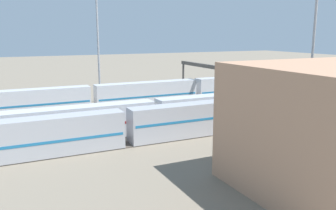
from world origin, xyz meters
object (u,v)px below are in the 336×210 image
(train_on_track_5, at_px, (155,115))
(signal_gantry, at_px, (222,72))
(train_on_track_6, at_px, (200,118))
(light_mast_3, at_px, (314,34))
(train_on_track_1, at_px, (147,93))
(light_mast_2, at_px, (97,19))

(train_on_track_5, bearing_deg, signal_gantry, -152.83)
(train_on_track_5, height_order, train_on_track_6, same)
(light_mast_3, height_order, signal_gantry, light_mast_3)
(train_on_track_5, distance_m, train_on_track_1, 21.14)
(light_mast_3, bearing_deg, train_on_track_1, -55.96)
(light_mast_2, xyz_separation_m, light_mast_3, (-26.98, 35.65, -3.24))
(train_on_track_1, xyz_separation_m, light_mast_2, (8.40, -8.14, 16.01))
(train_on_track_6, height_order, light_mast_3, light_mast_3)
(train_on_track_5, bearing_deg, train_on_track_6, 137.90)
(train_on_track_5, relative_size, light_mast_3, 4.05)
(train_on_track_6, xyz_separation_m, light_mast_3, (-19.90, 2.50, 12.76))
(train_on_track_5, bearing_deg, light_mast_3, 163.56)
(train_on_track_1, height_order, light_mast_3, light_mast_3)
(train_on_track_1, xyz_separation_m, train_on_track_6, (1.32, 25.00, 0.02))
(train_on_track_5, xyz_separation_m, light_mast_3, (-25.43, 7.50, 12.77))
(train_on_track_6, height_order, signal_gantry, signal_gantry)
(train_on_track_5, distance_m, signal_gantry, 22.48)
(train_on_track_1, relative_size, train_on_track_6, 0.60)
(train_on_track_1, relative_size, signal_gantry, 2.04)
(light_mast_2, height_order, light_mast_3, light_mast_2)
(light_mast_3, relative_size, signal_gantry, 0.67)
(train_on_track_5, height_order, light_mast_2, light_mast_2)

